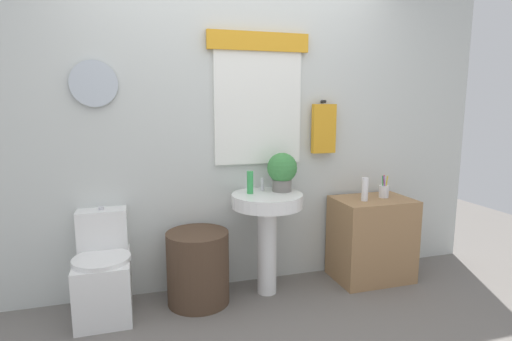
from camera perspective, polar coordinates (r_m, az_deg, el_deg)
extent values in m
cube|color=silver|center=(3.23, -3.18, 6.48)|extent=(4.40, 0.10, 2.60)
cube|color=white|center=(3.21, 0.30, 8.79)|extent=(0.70, 0.03, 0.88)
cube|color=gold|center=(3.23, 0.39, 17.68)|extent=(0.80, 0.04, 0.14)
cylinder|color=silver|center=(3.08, -21.81, 11.26)|extent=(0.32, 0.03, 0.32)
cylinder|color=black|center=(3.40, 9.44, 9.53)|extent=(0.02, 0.06, 0.02)
cube|color=gold|center=(3.39, 9.49, 5.81)|extent=(0.20, 0.05, 0.40)
cube|color=white|center=(3.11, -20.55, -15.04)|extent=(0.36, 0.50, 0.42)
cylinder|color=white|center=(2.97, -20.87, -11.59)|extent=(0.38, 0.38, 0.03)
cube|color=white|center=(3.15, -20.74, -7.80)|extent=(0.34, 0.18, 0.30)
cylinder|color=silver|center=(3.10, -20.91, -4.96)|extent=(0.04, 0.04, 0.02)
cylinder|color=#4C3828|center=(3.11, -8.14, -13.32)|extent=(0.46, 0.46, 0.54)
cylinder|color=white|center=(3.19, 1.55, -11.12)|extent=(0.15, 0.15, 0.69)
cylinder|color=white|center=(3.08, 1.58, -4.21)|extent=(0.54, 0.54, 0.10)
cylinder|color=silver|center=(3.17, 0.91, -1.96)|extent=(0.03, 0.03, 0.10)
cube|color=#9E754C|center=(3.58, 15.91, -9.21)|extent=(0.62, 0.44, 0.69)
cylinder|color=green|center=(3.06, -0.84, -1.68)|extent=(0.05, 0.05, 0.17)
cylinder|color=slate|center=(3.16, 3.66, -2.10)|extent=(0.15, 0.15, 0.09)
sphere|color=#3D8442|center=(3.13, 3.69, 0.38)|extent=(0.23, 0.23, 0.23)
cylinder|color=white|center=(3.37, 15.04, -2.55)|extent=(0.05, 0.05, 0.19)
cylinder|color=silver|center=(3.55, 17.51, -2.82)|extent=(0.08, 0.08, 0.10)
cylinder|color=yellow|center=(3.55, 17.80, -2.10)|extent=(0.01, 0.04, 0.18)
cylinder|color=red|center=(3.55, 17.37, -2.06)|extent=(0.03, 0.01, 0.18)
cylinder|color=green|center=(3.52, 17.38, -2.15)|extent=(0.02, 0.02, 0.18)
cylinder|color=purple|center=(3.52, 17.63, -2.17)|extent=(0.03, 0.02, 0.18)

